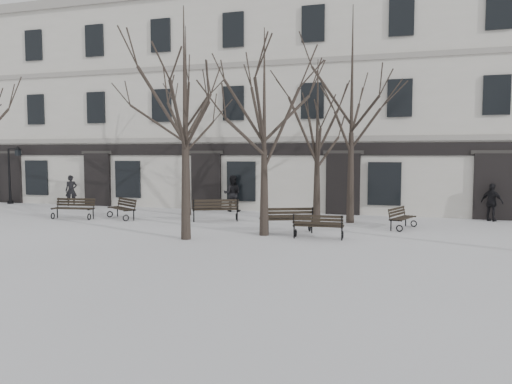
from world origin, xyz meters
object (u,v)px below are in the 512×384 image
at_px(bench_2, 318,225).
at_px(lamp_post, 12,171).
at_px(bench_3, 123,208).
at_px(bench_4, 215,209).
at_px(tree_1, 184,95).
at_px(tree_2, 264,107).
at_px(bench_0, 74,208).
at_px(bench_1, 286,219).
at_px(bench_5, 401,217).

relative_size(bench_2, lamp_post, 0.52).
relative_size(bench_2, bench_3, 0.95).
distance_m(bench_3, bench_4, 4.26).
relative_size(tree_1, bench_4, 3.80).
xyz_separation_m(tree_2, bench_3, (-7.26, 2.45, -4.02)).
height_order(tree_2, bench_3, tree_2).
xyz_separation_m(bench_2, lamp_post, (-18.87, 6.54, 1.44)).
xyz_separation_m(bench_2, bench_4, (-4.98, 3.09, 0.07)).
distance_m(bench_4, lamp_post, 14.38).
bearing_deg(bench_2, bench_0, -12.93).
bearing_deg(tree_2, bench_0, 169.13).
xyz_separation_m(bench_1, bench_2, (1.33, -0.91, -0.06)).
height_order(bench_0, bench_4, bench_4).
distance_m(bench_2, lamp_post, 20.02).
relative_size(tree_1, bench_3, 4.21).
height_order(tree_1, lamp_post, tree_1).
bearing_deg(bench_0, bench_3, 9.92).
bearing_deg(bench_2, bench_1, -37.35).
distance_m(bench_2, bench_5, 4.18).
distance_m(bench_0, bench_3, 2.18).
distance_m(tree_2, lamp_post, 18.25).
xyz_separation_m(bench_0, lamp_post, (-7.58, 4.57, 1.41)).
height_order(bench_3, bench_4, bench_4).
xyz_separation_m(tree_1, bench_4, (-0.72, 4.47, -4.29)).
relative_size(bench_3, lamp_post, 0.56).
relative_size(bench_0, bench_3, 1.03).
bearing_deg(bench_4, bench_2, 124.05).
distance_m(bench_4, bench_5, 7.64).
relative_size(bench_1, bench_4, 0.99).
relative_size(bench_0, bench_1, 0.94).
bearing_deg(bench_5, bench_1, 139.64).
bearing_deg(lamp_post, tree_2, -20.62).
bearing_deg(bench_3, bench_0, -128.35).
bearing_deg(bench_2, lamp_post, -22.16).
relative_size(tree_1, bench_0, 4.09).
distance_m(tree_1, tree_2, 2.80).
bearing_deg(bench_5, bench_0, 114.53).
bearing_deg(tree_1, bench_1, 37.96).
xyz_separation_m(bench_0, bench_4, (6.31, 1.12, 0.03)).
xyz_separation_m(tree_2, bench_5, (4.61, 3.06, -4.06)).
relative_size(bench_0, bench_5, 1.10).
distance_m(bench_2, bench_4, 5.86).
bearing_deg(bench_0, bench_5, -2.59).
height_order(bench_2, bench_5, bench_2).
height_order(tree_1, bench_5, tree_1).
bearing_deg(tree_1, bench_0, 154.53).
bearing_deg(bench_5, lamp_post, 100.61).
bearing_deg(lamp_post, bench_4, -13.94).
relative_size(tree_2, bench_1, 3.58).
relative_size(bench_1, lamp_post, 0.61).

